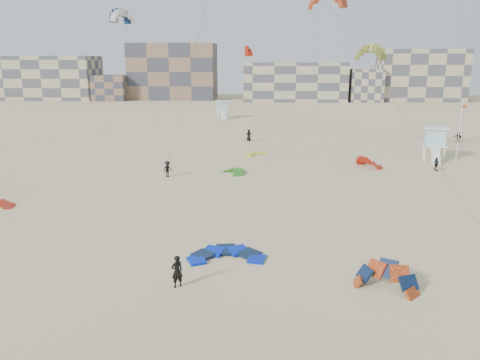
# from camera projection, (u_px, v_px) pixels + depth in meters

# --- Properties ---
(ground) EXTENTS (320.00, 320.00, 0.00)m
(ground) POSITION_uv_depth(u_px,v_px,m) (240.00, 289.00, 26.32)
(ground) COLOR beige
(ground) RESTS_ON ground
(kite_ground_blue) EXTENTS (5.02, 5.22, 0.94)m
(kite_ground_blue) POSITION_uv_depth(u_px,v_px,m) (226.00, 258.00, 30.51)
(kite_ground_blue) COLOR #000CF1
(kite_ground_blue) RESTS_ON ground
(kite_ground_orange) EXTENTS (4.74, 4.71, 3.53)m
(kite_ground_orange) POSITION_uv_depth(u_px,v_px,m) (385.00, 289.00, 26.34)
(kite_ground_orange) COLOR #FF571D
(kite_ground_orange) RESTS_ON ground
(kite_ground_green) EXTENTS (4.48, 4.43, 1.68)m
(kite_ground_green) POSITION_uv_depth(u_px,v_px,m) (233.00, 173.00, 53.42)
(kite_ground_green) COLOR #347A1E
(kite_ground_green) RESTS_ON ground
(kite_ground_red_far) EXTENTS (5.16, 5.14, 3.79)m
(kite_ground_red_far) POSITION_uv_depth(u_px,v_px,m) (369.00, 167.00, 56.62)
(kite_ground_red_far) COLOR red
(kite_ground_red_far) RESTS_ON ground
(kite_ground_yellow) EXTENTS (3.99, 4.00, 0.54)m
(kite_ground_yellow) POSITION_uv_depth(u_px,v_px,m) (255.00, 155.00, 63.83)
(kite_ground_yellow) COLOR yellow
(kite_ground_yellow) RESTS_ON ground
(kitesurfer_main) EXTENTS (0.83, 0.77, 1.90)m
(kitesurfer_main) POSITION_uv_depth(u_px,v_px,m) (177.00, 271.00, 26.36)
(kitesurfer_main) COLOR black
(kitesurfer_main) RESTS_ON ground
(kitesurfer_c) EXTENTS (1.26, 1.30, 1.79)m
(kitesurfer_c) POSITION_uv_depth(u_px,v_px,m) (168.00, 169.00, 51.52)
(kitesurfer_c) COLOR black
(kitesurfer_c) RESTS_ON ground
(kitesurfer_d) EXTENTS (0.68, 0.99, 1.57)m
(kitesurfer_d) POSITION_uv_depth(u_px,v_px,m) (436.00, 164.00, 54.49)
(kitesurfer_d) COLOR black
(kitesurfer_d) RESTS_ON ground
(kitesurfer_e) EXTENTS (0.95, 0.67, 1.85)m
(kitesurfer_e) POSITION_uv_depth(u_px,v_px,m) (249.00, 135.00, 74.75)
(kitesurfer_e) COLOR black
(kitesurfer_e) RESTS_ON ground
(kitesurfer_f) EXTENTS (1.03, 1.59, 1.64)m
(kitesurfer_f) POSITION_uv_depth(u_px,v_px,m) (458.00, 137.00, 73.54)
(kitesurfer_f) COLOR black
(kitesurfer_f) RESTS_ON ground
(kite_fly_orange) EXTENTS (10.56, 26.66, 18.71)m
(kite_fly_orange) POSITION_uv_depth(u_px,v_px,m) (327.00, 1.00, 46.67)
(kite_fly_orange) COLOR #FF571D
(kite_fly_orange) RESTS_ON ground
(kite_fly_grey) EXTENTS (8.61, 7.79, 18.06)m
(kite_fly_grey) POSITION_uv_depth(u_px,v_px,m) (123.00, 17.00, 58.82)
(kite_fly_grey) COLOR silver
(kite_fly_grey) RESTS_ON ground
(kite_fly_olive) EXTENTS (8.88, 6.72, 13.72)m
(kite_fly_olive) POSITION_uv_depth(u_px,v_px,m) (370.00, 54.00, 57.74)
(kite_fly_olive) COLOR olive
(kite_fly_olive) RESTS_ON ground
(kite_fly_navy) EXTENTS (5.03, 7.89, 19.22)m
(kite_fly_navy) POSITION_uv_depth(u_px,v_px,m) (120.00, 18.00, 71.24)
(kite_fly_navy) COLOR #0F2047
(kite_fly_navy) RESTS_ON ground
(kite_fly_red) EXTENTS (6.73, 4.42, 14.13)m
(kite_fly_red) POSITION_uv_depth(u_px,v_px,m) (248.00, 52.00, 79.81)
(kite_fly_red) COLOR red
(kite_fly_red) RESTS_ON ground
(lifeguard_tower_near) EXTENTS (3.62, 6.15, 4.24)m
(lifeguard_tower_near) POSITION_uv_depth(u_px,v_px,m) (435.00, 144.00, 60.26)
(lifeguard_tower_near) COLOR white
(lifeguard_tower_near) RESTS_ON ground
(lifeguard_tower_far) EXTENTS (3.16, 5.53, 3.87)m
(lifeguard_tower_far) POSITION_uv_depth(u_px,v_px,m) (223.00, 110.00, 104.00)
(lifeguard_tower_far) COLOR white
(lifeguard_tower_far) RESTS_ON ground
(flagpole) EXTENTS (0.60, 0.09, 7.34)m
(flagpole) POSITION_uv_depth(u_px,v_px,m) (459.00, 130.00, 59.61)
(flagpole) COLOR white
(flagpole) RESTS_ON ground
(condo_west_a) EXTENTS (30.00, 15.00, 14.00)m
(condo_west_a) POSITION_uv_depth(u_px,v_px,m) (51.00, 78.00, 154.25)
(condo_west_a) COLOR tan
(condo_west_a) RESTS_ON ground
(condo_west_b) EXTENTS (28.00, 14.00, 18.00)m
(condo_west_b) POSITION_uv_depth(u_px,v_px,m) (173.00, 72.00, 155.39)
(condo_west_b) COLOR #81634E
(condo_west_b) RESTS_ON ground
(condo_mid) EXTENTS (32.00, 16.00, 12.00)m
(condo_mid) POSITION_uv_depth(u_px,v_px,m) (294.00, 82.00, 150.03)
(condo_mid) COLOR tan
(condo_mid) RESTS_ON ground
(condo_east) EXTENTS (26.00, 14.00, 16.00)m
(condo_east) POSITION_uv_depth(u_px,v_px,m) (420.00, 75.00, 149.24)
(condo_east) COLOR tan
(condo_east) RESTS_ON ground
(condo_fill_left) EXTENTS (12.00, 10.00, 8.00)m
(condo_fill_left) POSITION_uv_depth(u_px,v_px,m) (109.00, 88.00, 151.94)
(condo_fill_left) COLOR #81634E
(condo_fill_left) RESTS_ON ground
(condo_fill_right) EXTENTS (10.00, 10.00, 10.00)m
(condo_fill_right) POSITION_uv_depth(u_px,v_px,m) (365.00, 85.00, 147.11)
(condo_fill_right) COLOR tan
(condo_fill_right) RESTS_ON ground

